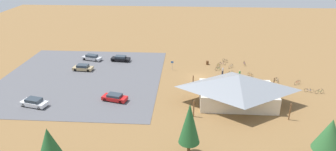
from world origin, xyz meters
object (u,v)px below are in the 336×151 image
(trash_bin, at_px, (207,63))
(car_silver_aisle_side, at_px, (92,57))
(bicycle_black_near_sign, at_px, (225,60))
(bicycle_yellow_lone_west, at_px, (218,66))
(car_white_by_curb, at_px, (34,102))
(bicycle_white_mid_cluster, at_px, (231,66))
(car_black_back_corner, at_px, (121,58))
(bicycle_silver_yard_right, at_px, (277,80))
(bicycle_green_back_row, at_px, (218,69))
(bicycle_red_front_row, at_px, (297,83))
(bicycle_orange_yard_left, at_px, (251,75))
(bike_pavilion, at_px, (238,88))
(pine_east, at_px, (330,135))
(lot_sign, at_px, (172,64))
(car_red_near_entry, at_px, (115,97))
(bicycle_teal_trailside, at_px, (231,73))
(car_tan_inner_stall, at_px, (83,67))
(bicycle_green_edge_south, at_px, (320,92))
(pine_west, at_px, (189,124))
(bicycle_blue_near_porch, at_px, (309,90))
(pine_center, at_px, (49,143))
(bicycle_purple_yard_front, at_px, (222,63))
(bicycle_purple_yard_center, at_px, (244,64))
(visitor_by_pavilion, at_px, (223,71))
(visitor_crossing_yard, at_px, (240,74))

(trash_bin, relative_size, car_silver_aisle_side, 0.18)
(bicycle_black_near_sign, bearing_deg, bicycle_yellow_lone_west, 60.00)
(car_white_by_curb, bearing_deg, bicycle_yellow_lone_west, -148.16)
(bicycle_white_mid_cluster, xyz_separation_m, car_black_back_corner, (25.85, -2.65, 0.34))
(bicycle_silver_yard_right, relative_size, bicycle_green_back_row, 1.19)
(bicycle_white_mid_cluster, bearing_deg, bicycle_red_front_row, 146.71)
(bicycle_orange_yard_left, distance_m, car_silver_aisle_side, 37.26)
(bicycle_red_front_row, bearing_deg, bicycle_white_mid_cluster, -33.29)
(bike_pavilion, xyz_separation_m, pine_east, (-8.60, 16.03, 1.61))
(bicycle_orange_yard_left, distance_m, bicycle_silver_yard_right, 5.47)
(lot_sign, relative_size, car_red_near_entry, 0.46)
(bicycle_green_back_row, height_order, car_silver_aisle_side, car_silver_aisle_side)
(bicycle_teal_trailside, bearing_deg, car_tan_inner_stall, -0.19)
(bicycle_green_back_row, distance_m, car_white_by_curb, 38.09)
(bicycle_green_edge_south, bearing_deg, pine_west, 38.87)
(bicycle_yellow_lone_west, bearing_deg, bicycle_silver_yard_right, 147.18)
(bicycle_white_mid_cluster, relative_size, bicycle_blue_near_porch, 0.80)
(pine_center, bearing_deg, lot_sign, -110.66)
(bicycle_red_front_row, relative_size, bicycle_green_back_row, 1.03)
(bicycle_purple_yard_front, distance_m, car_red_near_entry, 28.40)
(bicycle_orange_yard_left, relative_size, car_red_near_entry, 0.31)
(trash_bin, distance_m, pine_east, 37.15)
(car_red_near_entry, bearing_deg, bicycle_blue_near_porch, -170.83)
(pine_west, bearing_deg, trash_bin, -97.27)
(bicycle_white_mid_cluster, distance_m, bicycle_blue_near_porch, 17.59)
(pine_west, xyz_separation_m, bicycle_green_edge_south, (-24.52, -19.76, -4.44))
(car_silver_aisle_side, bearing_deg, pine_east, 138.53)
(bike_pavilion, height_order, bicycle_purple_yard_center, bike_pavilion)
(visitor_by_pavilion, bearing_deg, bicycle_red_front_row, 164.29)
(bike_pavilion, xyz_separation_m, bicycle_purple_yard_center, (-4.51, -18.79, -2.63))
(bike_pavilion, relative_size, pine_west, 2.03)
(bicycle_orange_yard_left, bearing_deg, car_tan_inner_stall, -1.40)
(pine_east, xyz_separation_m, car_tan_inner_stall, (40.47, -29.17, -3.90))
(visitor_by_pavilion, relative_size, visitor_crossing_yard, 0.95)
(bicycle_teal_trailside, xyz_separation_m, bicycle_purple_yard_front, (1.30, -5.57, -0.02))
(bicycle_silver_yard_right, distance_m, bicycle_red_front_row, 3.88)
(pine_center, height_order, car_black_back_corner, pine_center)
(bicycle_purple_yard_center, bearing_deg, bike_pavilion, 76.50)
(bicycle_black_near_sign, distance_m, bicycle_purple_yard_front, 2.31)
(bicycle_teal_trailside, xyz_separation_m, visitor_by_pavilion, (1.82, 0.20, 0.55))
(bicycle_white_mid_cluster, bearing_deg, car_red_near_entry, 37.40)
(bicycle_blue_near_porch, height_order, car_tan_inner_stall, car_tan_inner_stall)
(pine_center, height_order, bicycle_green_edge_south, pine_center)
(bicycle_blue_near_porch, distance_m, car_black_back_corner, 41.62)
(visitor_crossing_yard, bearing_deg, bike_pavilion, 78.87)
(bicycle_white_mid_cluster, bearing_deg, trash_bin, -19.64)
(trash_bin, bearing_deg, bicycle_green_edge_south, 145.68)
(bicycle_purple_yard_front, bearing_deg, car_silver_aisle_side, -1.98)
(bicycle_red_front_row, bearing_deg, bicycle_silver_yard_right, -15.79)
(bike_pavilion, bearing_deg, bicycle_silver_yard_right, -134.39)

